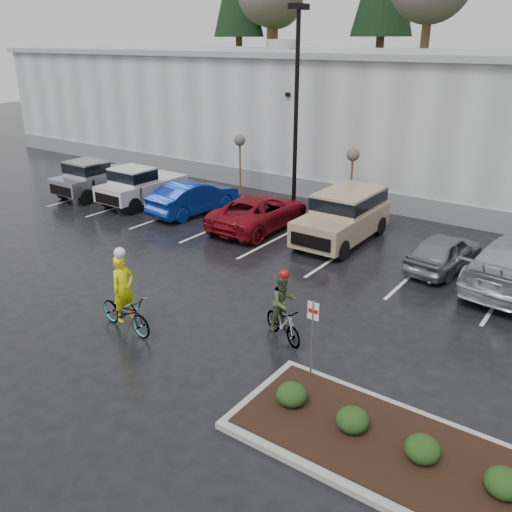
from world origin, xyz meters
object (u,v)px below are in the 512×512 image
Objects in this scene: car_blue at (194,197)px; car_red at (260,212)px; fire_lane_sign at (312,331)px; pickup_silver at (101,176)px; lamppost at (297,90)px; car_grey at (444,252)px; sapling_mid at (353,158)px; cyclist_hivis at (125,305)px; sapling_west at (240,144)px; pickup_white at (147,184)px; cyclist_olive at (283,314)px; suv_tan at (342,218)px.

car_red is (3.84, 0.00, -0.03)m from car_blue.
car_blue is (-11.56, 8.81, -0.62)m from fire_lane_sign.
lamppost is at bearing 18.22° from pickup_silver.
pickup_silver is 18.29m from car_grey.
car_grey is (8.12, 0.11, -0.08)m from car_red.
sapling_mid reaches higher than cyclist_hivis.
car_blue is at bearing -1.06° from car_red.
sapling_west is 1.45× the size of fire_lane_sign.
sapling_west is 7.66m from pickup_silver.
cyclist_olive is (13.08, -7.48, -0.19)m from pickup_white.
car_red is at bearing 63.67° from cyclist_olive.
car_blue is (-6.26, -3.99, -1.94)m from sapling_mid.
sapling_mid is (2.50, 1.00, -2.96)m from lamppost.
pickup_white is 15.07m from cyclist_olive.
fire_lane_sign is 10.15m from suv_tan.
lamppost is at bearing -158.20° from sapling_mid.
fire_lane_sign is at bearing 94.25° from car_grey.
pickup_silver is 3.17m from pickup_white.
fire_lane_sign reaches higher than car_grey.
cyclist_hivis is at bearing 65.18° from car_grey.
sapling_west is at bearing 35.38° from pickup_silver.
car_red is at bearing -121.27° from sapling_mid.
cyclist_hivis is (6.18, -13.65, -1.95)m from sapling_west.
car_grey is at bearing 0.51° from pickup_white.
pickup_silver and pickup_white have the same top height.
suv_tan is at bearing 3.48° from pickup_silver.
pickup_white is (-2.93, -4.02, -1.75)m from sapling_west.
car_red is at bearing -88.52° from lamppost.
car_blue is (-3.76, -2.99, -4.90)m from lamppost.
sapling_west reaches higher than suv_tan.
cyclist_olive is at bearing 148.52° from car_blue.
sapling_mid reaches higher than pickup_silver.
sapling_west is 1.25× the size of cyclist_hivis.
sapling_west and sapling_mid have the same top height.
car_red is (4.08, -3.99, -1.98)m from sapling_west.
sapling_west is at bearing 156.08° from suv_tan.
pickup_white is 1.09× the size of car_blue.
car_blue is at bearing -141.50° from lamppost.
fire_lane_sign is 17.15m from pickup_white.
fire_lane_sign is at bearing -66.93° from suv_tan.
car_red is (10.16, 0.33, -0.23)m from pickup_silver.
cyclist_olive is (3.97, 2.15, 0.01)m from cyclist_hivis.
sapling_west is 4.45m from car_blue.
sapling_mid is at bearing 3.47° from cyclist_hivis.
car_blue is (0.24, -3.99, -1.94)m from sapling_west.
sapling_west is at bearing 180.00° from sapling_mid.
pickup_silver is (-12.58, -4.32, -1.75)m from sapling_mid.
sapling_west is 1.00× the size of sapling_mid.
fire_lane_sign is at bearing -30.81° from pickup_white.
lamppost is at bearing 147.14° from suv_tan.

